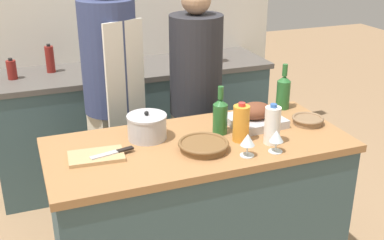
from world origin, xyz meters
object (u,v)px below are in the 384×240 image
(stock_pot, at_px, (147,127))
(wine_glass_left, at_px, (248,141))
(cutting_board, at_px, (96,157))
(roasting_pan, at_px, (255,116))
(juice_jug, at_px, (241,123))
(mixing_bowl, at_px, (308,120))
(condiment_bottle_tall, at_px, (12,70))
(wine_glass_right, at_px, (276,137))
(wine_bottle_green, at_px, (220,115))
(condiment_bottle_short, at_px, (126,63))
(knife_chef, at_px, (114,152))
(wicker_basket, at_px, (204,145))
(stand_mixer, at_px, (205,46))
(person_cook_aproned, at_px, (112,91))
(wine_bottle_dark, at_px, (283,91))
(milk_jug, at_px, (272,125))
(condiment_bottle_extra, at_px, (50,59))
(person_cook_guest, at_px, (196,96))

(stock_pot, distance_m, wine_glass_left, 0.54)
(cutting_board, distance_m, wine_glass_left, 0.74)
(roasting_pan, distance_m, juice_jug, 0.24)
(mixing_bowl, bearing_deg, condiment_bottle_tall, 136.95)
(roasting_pan, bearing_deg, juice_jug, -136.28)
(wine_glass_right, xyz_separation_m, condiment_bottle_tall, (-1.18, 1.67, 0.00))
(wine_bottle_green, xyz_separation_m, condiment_bottle_short, (-0.22, 1.23, -0.01))
(knife_chef, height_order, condiment_bottle_short, condiment_bottle_short)
(cutting_board, bearing_deg, wicker_basket, -10.58)
(cutting_board, height_order, mixing_bowl, mixing_bowl)
(stock_pot, bearing_deg, stand_mixer, 55.52)
(roasting_pan, relative_size, person_cook_aproned, 0.18)
(wine_bottle_dark, height_order, wine_glass_right, wine_bottle_dark)
(milk_jug, distance_m, condiment_bottle_short, 1.50)
(person_cook_aproned, bearing_deg, mixing_bowl, -60.19)
(wine_glass_right, distance_m, condiment_bottle_extra, 1.97)
(mixing_bowl, distance_m, juice_jug, 0.46)
(wicker_basket, height_order, condiment_bottle_tall, condiment_bottle_tall)
(roasting_pan, height_order, knife_chef, roasting_pan)
(wicker_basket, xyz_separation_m, mixing_bowl, (0.68, 0.10, -0.00))
(person_cook_guest, bearing_deg, juice_jug, -104.85)
(milk_jug, bearing_deg, condiment_bottle_short, 106.06)
(knife_chef, bearing_deg, wine_bottle_green, 6.80)
(cutting_board, bearing_deg, roasting_pan, 6.35)
(condiment_bottle_extra, bearing_deg, wicker_basket, -70.17)
(milk_jug, xyz_separation_m, person_cook_guest, (-0.09, 0.85, -0.11))
(wicker_basket, bearing_deg, wine_glass_left, -38.10)
(roasting_pan, relative_size, wine_glass_left, 2.67)
(stand_mixer, bearing_deg, condiment_bottle_tall, 175.47)
(roasting_pan, xyz_separation_m, juice_jug, (-0.17, -0.16, 0.05))
(mixing_bowl, relative_size, knife_chef, 0.79)
(stand_mixer, distance_m, condiment_bottle_short, 0.65)
(milk_jug, bearing_deg, stand_mixer, 81.14)
(stand_mixer, relative_size, condiment_bottle_tall, 2.28)
(condiment_bottle_tall, bearing_deg, juice_jug, -54.13)
(condiment_bottle_short, bearing_deg, person_cook_guest, -61.33)
(juice_jug, xyz_separation_m, condiment_bottle_extra, (-0.80, 1.57, 0.02))
(cutting_board, xyz_separation_m, mixing_bowl, (1.20, 0.00, 0.01))
(juice_jug, height_order, condiment_bottle_extra, condiment_bottle_extra)
(stand_mixer, relative_size, condiment_bottle_extra, 1.63)
(juice_jug, relative_size, condiment_bottle_short, 1.25)
(wicker_basket, relative_size, condiment_bottle_tall, 1.67)
(roasting_pan, distance_m, condiment_bottle_short, 1.28)
(person_cook_aproned, bearing_deg, stock_pot, -106.64)
(condiment_bottle_extra, bearing_deg, knife_chef, -84.56)
(person_cook_guest, bearing_deg, person_cook_aproned, 161.69)
(roasting_pan, bearing_deg, wicker_basket, -153.18)
(stock_pot, bearing_deg, condiment_bottle_tall, 115.97)
(wicker_basket, relative_size, condiment_bottle_short, 1.53)
(wicker_basket, xyz_separation_m, wine_glass_left, (0.17, -0.14, 0.06))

